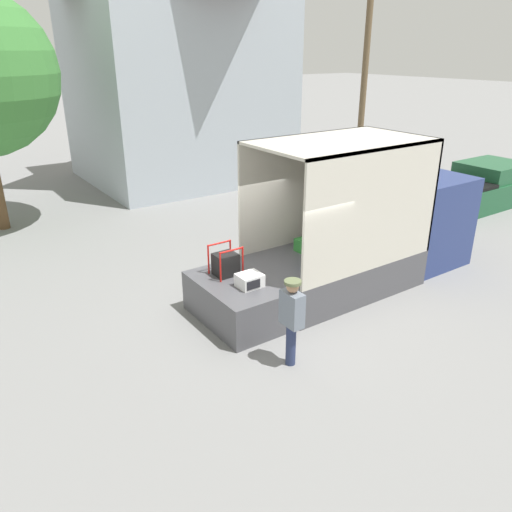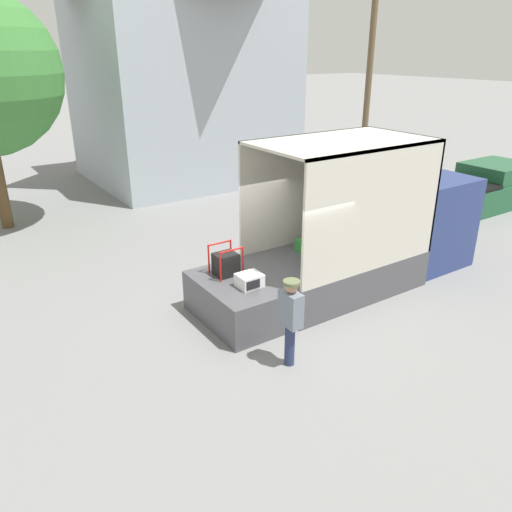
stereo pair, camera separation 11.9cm
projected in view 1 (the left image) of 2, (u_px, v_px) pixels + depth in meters
The scene contains 9 objects.
ground_plane at pixel (267, 309), 10.85m from camera, with size 160.00×160.00×0.00m, color gray.
box_truck at pixel (380, 235), 12.24m from camera, with size 5.82×2.26×3.45m.
tailgate_deck at pixel (239, 300), 10.30m from camera, with size 1.49×2.15×0.87m, color #4C4C51.
microwave at pixel (250, 280), 9.85m from camera, with size 0.48×0.42×0.26m.
portable_generator at pixel (226, 264), 10.34m from camera, with size 0.57×0.52×0.64m.
worker_person at pixel (292, 314), 8.58m from camera, with size 0.30×0.44×1.65m.
pickup_truck_green at pixel (481, 188), 17.88m from camera, with size 5.08×2.03×1.46m.
house_backdrop at pixel (176, 59), 20.22m from camera, with size 8.02×7.22×9.48m.
utility_pole at pixel (365, 68), 22.14m from camera, with size 1.80×0.28×8.52m.
Camera 1 is at (-5.65, -7.73, 5.24)m, focal length 35.00 mm.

